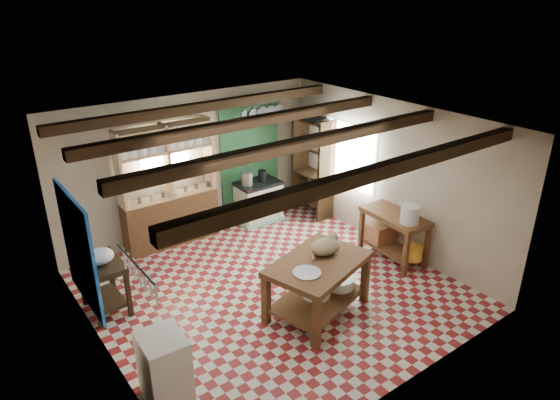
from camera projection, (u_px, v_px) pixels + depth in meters
floor at (272, 290)px, 7.65m from camera, size 5.00×5.00×0.02m
ceiling at (271, 124)px, 6.61m from camera, size 5.00×5.00×0.02m
wall_back at (191, 166)px, 8.97m from camera, size 5.00×0.04×2.60m
wall_front at (409, 293)px, 5.28m from camera, size 5.00×0.04×2.60m
wall_left at (96, 267)px, 5.76m from camera, size 0.04×5.00×2.60m
wall_right at (391, 176)px, 8.49m from camera, size 0.04×5.00×2.60m
ceiling_beams at (271, 133)px, 6.66m from camera, size 5.00×3.80×0.15m
blue_wall_patch at (79, 251)px, 6.52m from camera, size 0.04×1.40×1.60m
green_wall_patch at (250, 156)px, 9.65m from camera, size 1.30×0.04×2.30m
window_back at (164, 150)px, 8.52m from camera, size 0.90×0.02×0.80m
window_right at (350, 156)px, 9.18m from camera, size 0.02×1.30×1.20m
utensil_rail at (136, 274)px, 4.72m from camera, size 0.06×0.90×0.28m
pot_rack at (262, 112)px, 8.97m from camera, size 0.86×0.12×0.36m
shelving_unit at (168, 186)px, 8.61m from camera, size 1.70×0.34×2.20m
tall_rack at (313, 167)px, 9.82m from camera, size 0.40×0.86×2.00m
work_table at (317, 287)px, 6.99m from camera, size 1.64×1.32×0.81m
stove at (258, 201)px, 9.73m from camera, size 0.84×0.57×0.81m
prep_table at (105, 286)px, 7.02m from camera, size 0.54×0.78×0.78m
white_cabinet at (165, 368)px, 5.49m from camera, size 0.49×0.58×0.83m
right_counter at (393, 237)px, 8.34m from camera, size 0.66×1.20×0.83m
cat at (325, 247)px, 7.00m from camera, size 0.57×0.52×0.21m
steel_tray at (307, 273)px, 6.54m from camera, size 0.47×0.47×0.02m
basin_large at (316, 291)px, 7.10m from camera, size 0.51×0.51×0.14m
basin_small at (340, 282)px, 7.31m from camera, size 0.52×0.52×0.15m
kettle_left at (247, 179)px, 9.38m from camera, size 0.22×0.22×0.25m
kettle_right at (262, 176)px, 9.58m from camera, size 0.17×0.17×0.21m
enamel_bowl at (99, 256)px, 6.82m from camera, size 0.39×0.39×0.20m
white_bucket at (410, 214)px, 7.82m from camera, size 0.32×0.32×0.30m
wicker_basket at (381, 232)px, 8.59m from camera, size 0.47×0.38×0.31m
yellow_tub at (413, 252)px, 8.03m from camera, size 0.33×0.33×0.23m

